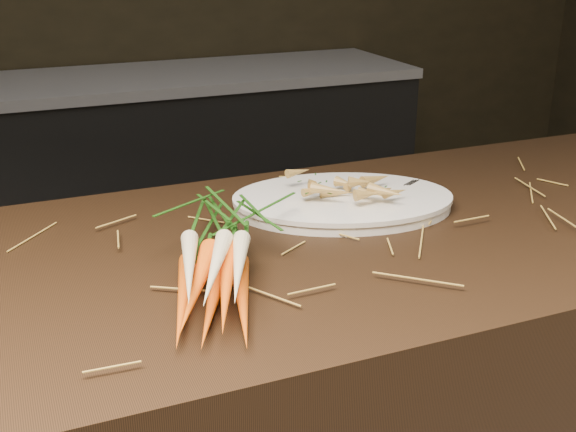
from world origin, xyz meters
The scene contains 6 objects.
back_counter centered at (0.30, 2.18, 0.42)m, with size 1.82×0.62×0.84m.
straw_bedding centered at (0.00, 0.30, 0.91)m, with size 1.40×0.60×0.02m, color olive, non-canonical shape.
root_veg_bunch centered at (-0.18, 0.24, 0.94)m, with size 0.27×0.45×0.08m.
serving_platter centered at (0.10, 0.40, 0.91)m, with size 0.39×0.26×0.02m, color white, non-canonical shape.
roasted_veg_heap centered at (0.10, 0.40, 0.94)m, with size 0.19×0.14×0.04m, color #AD8541, non-canonical shape.
serving_fork centered at (0.23, 0.34, 0.92)m, with size 0.01×0.15×0.00m, color silver.
Camera 1 is at (-0.46, -0.68, 1.36)m, focal length 45.00 mm.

